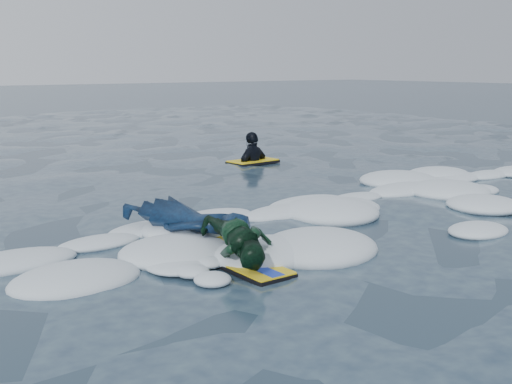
# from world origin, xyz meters

# --- Properties ---
(ground) EXTENTS (120.00, 120.00, 0.00)m
(ground) POSITION_xyz_m (0.00, 0.00, 0.00)
(ground) COLOR #172B38
(ground) RESTS_ON ground
(foam_band) EXTENTS (12.00, 3.10, 0.30)m
(foam_band) POSITION_xyz_m (0.00, 1.03, 0.00)
(foam_band) COLOR white
(foam_band) RESTS_ON ground
(prone_woman_unit) EXTENTS (1.08, 1.78, 0.44)m
(prone_woman_unit) POSITION_xyz_m (-1.08, 1.09, 0.23)
(prone_woman_unit) COLOR black
(prone_woman_unit) RESTS_ON ground
(prone_child_unit) EXTENTS (0.95, 1.30, 0.46)m
(prone_child_unit) POSITION_xyz_m (-1.14, 0.03, 0.23)
(prone_child_unit) COLOR black
(prone_child_unit) RESTS_ON ground
(waiting_rider_unit) EXTENTS (1.02, 0.62, 1.47)m
(waiting_rider_unit) POSITION_xyz_m (2.82, 5.23, -0.10)
(waiting_rider_unit) COLOR black
(waiting_rider_unit) RESTS_ON ground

